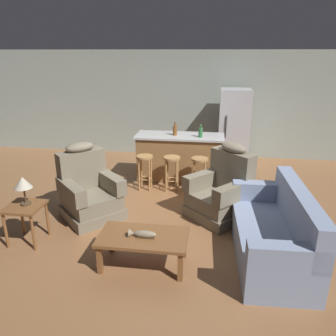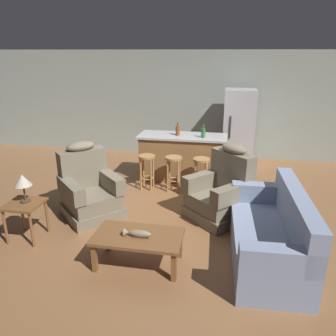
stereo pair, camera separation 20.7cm
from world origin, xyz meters
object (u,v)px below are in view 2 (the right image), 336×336
object	(u,v)px
bottle_short_amber	(178,130)
fish_figurine	(137,233)
couch	(272,235)
refrigerator	(239,128)
recliner_near_lamp	(89,190)
recliner_near_island	(222,192)
bottle_tall_green	(203,133)
coffee_table	(138,239)
bar_stool_middle	(174,167)
end_table	(25,209)
bar_stool_left	(147,166)
bar_stool_right	(201,169)
kitchen_island	(182,157)
table_lamp	(23,182)

from	to	relation	value
bottle_short_amber	fish_figurine	bearing A→B (deg)	-90.45
couch	refrigerator	world-z (taller)	refrigerator
couch	bottle_short_amber	distance (m)	3.13
recliner_near_lamp	recliner_near_island	world-z (taller)	same
bottle_tall_green	couch	bearing A→B (deg)	-66.09
bottle_tall_green	coffee_table	bearing A→B (deg)	-100.61
couch	bar_stool_middle	distance (m)	2.55
refrigerator	coffee_table	bearing A→B (deg)	-106.64
coffee_table	end_table	xyz separation A→B (m)	(-1.73, 0.31, 0.10)
refrigerator	bar_stool_middle	bearing A→B (deg)	-123.70
couch	bottle_tall_green	distance (m)	2.82
bar_stool_left	bar_stool_middle	world-z (taller)	same
coffee_table	couch	bearing A→B (deg)	14.50
fish_figurine	bar_stool_middle	world-z (taller)	bar_stool_middle
recliner_near_lamp	bar_stool_right	size ratio (longest dim) A/B	1.76
recliner_near_island	bar_stool_right	distance (m)	1.00
recliner_near_island	fish_figurine	bearing A→B (deg)	10.37
couch	bottle_tall_green	xyz separation A→B (m)	(-1.10, 2.49, 0.71)
end_table	bar_stool_middle	bearing A→B (deg)	49.62
fish_figurine	bottle_tall_green	xyz separation A→B (m)	(0.55, 2.95, 0.59)
end_table	refrigerator	size ratio (longest dim) A/B	0.32
bottle_tall_green	end_table	bearing A→B (deg)	-131.16
bar_stool_middle	bottle_tall_green	world-z (taller)	bottle_tall_green
bar_stool_middle	recliner_near_lamp	bearing A→B (deg)	-134.34
recliner_near_island	bar_stool_middle	size ratio (longest dim) A/B	1.76
kitchen_island	refrigerator	size ratio (longest dim) A/B	1.02
recliner_near_island	bar_stool_middle	bearing A→B (deg)	-91.13
couch	bar_stool_right	world-z (taller)	couch
bar_stool_middle	coffee_table	bearing A→B (deg)	-91.06
coffee_table	bar_stool_middle	xyz separation A→B (m)	(0.04, 2.40, 0.11)
coffee_table	kitchen_island	bearing A→B (deg)	87.67
kitchen_island	bar_stool_left	size ratio (longest dim) A/B	2.65
fish_figurine	coffee_table	bearing A→B (deg)	91.20
table_lamp	bar_stool_right	world-z (taller)	table_lamp
table_lamp	bottle_tall_green	xyz separation A→B (m)	(2.27, 2.57, 0.18)
bottle_short_amber	end_table	bearing A→B (deg)	-123.11
bar_stool_right	bottle_tall_green	bearing A→B (deg)	92.54
couch	bar_stool_middle	world-z (taller)	couch
fish_figurine	kitchen_island	xyz separation A→B (m)	(0.12, 3.06, 0.02)
kitchen_island	bottle_tall_green	distance (m)	0.72
bar_stool_left	refrigerator	bearing A→B (deg)	46.35
recliner_near_lamp	bar_stool_middle	world-z (taller)	recliner_near_lamp
coffee_table	bottle_tall_green	world-z (taller)	bottle_tall_green
end_table	bottle_tall_green	bearing A→B (deg)	48.84
couch	coffee_table	bearing A→B (deg)	12.20
kitchen_island	bar_stool_left	bearing A→B (deg)	-133.80
fish_figurine	refrigerator	size ratio (longest dim) A/B	0.19
fish_figurine	recliner_near_lamp	xyz separation A→B (m)	(-1.15, 1.22, -0.04)
coffee_table	recliner_near_lamp	size ratio (longest dim) A/B	0.92
bar_stool_middle	bar_stool_right	size ratio (longest dim) A/B	1.00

